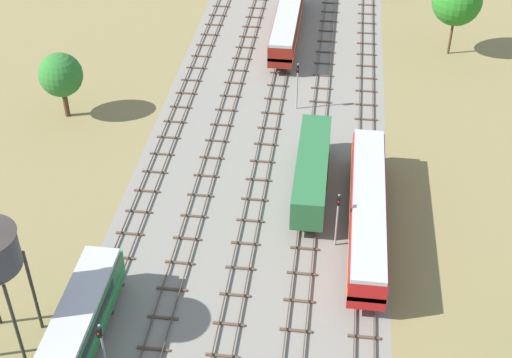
{
  "coord_description": "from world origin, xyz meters",
  "views": [
    {
      "loc": [
        6.59,
        -1.51,
        41.01
      ],
      "look_at": [
        0.0,
        50.72,
        1.5
      ],
      "focal_mm": 50.84,
      "sensor_mm": 36.0,
      "label": 1
    }
  ],
  "objects": [
    {
      "name": "diesel_railcar_centre_right_mid",
      "position": [
        9.99,
        46.17,
        2.6
      ],
      "size": [
        2.96,
        20.5,
        3.8
      ],
      "color": "red",
      "rests_on": "ground"
    },
    {
      "name": "lineside_tree_4",
      "position": [
        -21.62,
        61.41,
        4.88
      ],
      "size": [
        4.56,
        4.56,
        7.2
      ],
      "color": "#4C331E",
      "rests_on": "ground"
    },
    {
      "name": "ground_plane",
      "position": [
        0.0,
        56.0,
        0.0
      ],
      "size": [
        480.0,
        480.0,
        0.0
      ],
      "primitive_type": "plane",
      "color": "olive"
    },
    {
      "name": "track_centre",
      "position": [
        5.0,
        57.0,
        0.14
      ],
      "size": [
        2.4,
        126.0,
        0.29
      ],
      "color": "#47382D",
      "rests_on": "ground"
    },
    {
      "name": "track_left",
      "position": [
        -5.0,
        57.0,
        0.14
      ],
      "size": [
        2.4,
        126.0,
        0.29
      ],
      "color": "#47382D",
      "rests_on": "ground"
    },
    {
      "name": "track_centre_right",
      "position": [
        9.99,
        57.0,
        0.14
      ],
      "size": [
        2.4,
        126.0,
        0.29
      ],
      "color": "#47382D",
      "rests_on": "ground"
    },
    {
      "name": "freight_boxcar_centre_midfar",
      "position": [
        5.0,
        51.54,
        2.45
      ],
      "size": [
        2.87,
        14.0,
        3.6
      ],
      "color": "#286638",
      "rests_on": "ground"
    },
    {
      "name": "signal_post_mid",
      "position": [
        2.5,
        65.86,
        3.44
      ],
      "size": [
        0.28,
        0.47,
        5.41
      ],
      "color": "gray",
      "rests_on": "ground"
    },
    {
      "name": "signal_post_near",
      "position": [
        -7.5,
        28.69,
        3.38
      ],
      "size": [
        0.28,
        0.47,
        5.31
      ],
      "color": "gray",
      "rests_on": "ground"
    },
    {
      "name": "track_far_left",
      "position": [
        -9.99,
        57.0,
        0.14
      ],
      "size": [
        2.4,
        126.0,
        0.29
      ],
      "color": "#47382D",
      "rests_on": "ground"
    },
    {
      "name": "track_centre_left",
      "position": [
        0.0,
        57.0,
        0.14
      ],
      "size": [
        2.4,
        126.0,
        0.29
      ],
      "color": "#47382D",
      "rests_on": "ground"
    },
    {
      "name": "passenger_coach_centre_left_far",
      "position": [
        0.0,
        83.54,
        2.61
      ],
      "size": [
        2.96,
        22.0,
        3.8
      ],
      "color": "maroon",
      "rests_on": "ground"
    },
    {
      "name": "signal_post_nearest",
      "position": [
        7.5,
        44.3,
        3.42
      ],
      "size": [
        0.28,
        0.47,
        5.38
      ],
      "color": "gray",
      "rests_on": "ground"
    },
    {
      "name": "ballast_bed",
      "position": [
        0.0,
        56.0,
        0.0
      ],
      "size": [
        23.99,
        176.0,
        0.01
      ],
      "primitive_type": "cube",
      "color": "gray",
      "rests_on": "ground"
    },
    {
      "name": "lineside_tree_1",
      "position": [
        19.93,
        81.21,
        6.84
      ],
      "size": [
        5.89,
        5.89,
        9.79
      ],
      "color": "#4C331E",
      "rests_on": "ground"
    }
  ]
}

